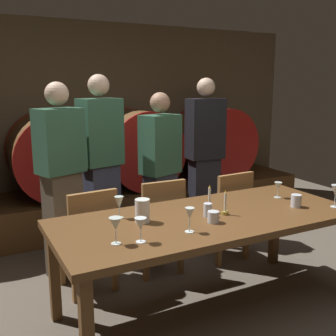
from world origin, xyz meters
name	(u,v)px	position (x,y,z in m)	size (l,w,h in m)	color
ground_plane	(213,335)	(0.00, 0.00, 0.00)	(7.91, 7.91, 0.00)	brown
back_wall	(83,121)	(0.00, 3.04, 1.22)	(6.09, 0.24, 2.44)	brown
barrel_shelf	(99,208)	(0.00, 2.49, 0.22)	(5.48, 0.90, 0.43)	brown
wine_barrel_center_left	(54,155)	(-0.50, 2.49, 0.90)	(0.96, 0.77, 0.96)	brown
wine_barrel_center_right	(137,149)	(0.52, 2.49, 0.90)	(0.96, 0.77, 0.96)	brown
wine_barrel_far_right	(212,143)	(1.63, 2.49, 0.90)	(0.96, 0.77, 0.96)	brown
dining_table	(207,225)	(0.12, 0.29, 0.69)	(2.22, 0.94, 0.76)	brown
chair_left	(89,236)	(-0.56, 0.97, 0.49)	(0.43, 0.43, 0.88)	olive
chair_center	(159,222)	(0.09, 1.02, 0.49)	(0.41, 0.41, 0.88)	olive
chair_right	(227,211)	(0.80, 0.97, 0.49)	(0.42, 0.42, 0.88)	olive
guest_far_left	(62,180)	(-0.67, 1.39, 0.88)	(0.44, 0.36, 1.71)	brown
guest_center_left	(101,167)	(-0.25, 1.56, 0.91)	(0.43, 0.32, 1.78)	#33384C
guest_center_right	(160,172)	(0.33, 1.47, 0.82)	(0.44, 0.35, 1.61)	#33384C
guest_far_right	(205,158)	(0.93, 1.59, 0.90)	(0.40, 0.28, 1.75)	black
candle_left	(209,205)	(0.17, 0.34, 0.82)	(0.05, 0.05, 0.21)	olive
candle_right	(225,208)	(0.25, 0.25, 0.81)	(0.05, 0.05, 0.19)	olive
pitcher	(142,211)	(-0.35, 0.38, 0.84)	(0.10, 0.10, 0.16)	white
wine_glass_far_left	(115,225)	(-0.65, 0.10, 0.88)	(0.08, 0.08, 0.17)	silver
wine_glass_left	(141,225)	(-0.51, 0.05, 0.87)	(0.07, 0.07, 0.15)	white
wine_glass_center_left	(119,203)	(-0.46, 0.53, 0.87)	(0.07, 0.07, 0.16)	silver
wine_glass_center_right	(190,215)	(-0.16, 0.06, 0.87)	(0.06, 0.06, 0.16)	silver
wine_glass_right	(278,187)	(0.90, 0.41, 0.85)	(0.07, 0.07, 0.13)	silver
wine_glass_far_right	(336,191)	(1.11, 0.01, 0.88)	(0.07, 0.07, 0.18)	white
cup_left	(213,217)	(0.08, 0.14, 0.80)	(0.08, 0.08, 0.08)	silver
cup_center	(208,210)	(0.11, 0.27, 0.81)	(0.06, 0.06, 0.10)	silver
cup_right	(296,201)	(0.85, 0.15, 0.81)	(0.08, 0.08, 0.10)	silver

